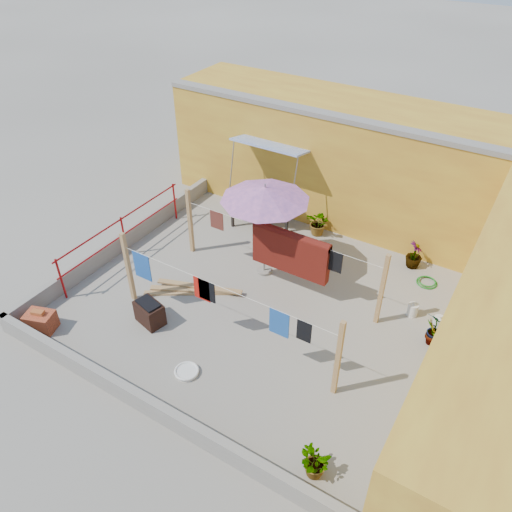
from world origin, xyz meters
name	(u,v)px	position (x,y,z in m)	size (l,w,h in m)	color
ground	(259,302)	(0.00, 0.00, 0.00)	(80.00, 80.00, 0.00)	#9E998E
wall_back	(366,164)	(0.50, 4.69, 1.61)	(11.00, 3.27, 3.21)	gold
parapet_front	(153,408)	(0.00, -3.58, 0.22)	(8.30, 0.16, 0.44)	gray
parapet_left	(125,240)	(-4.08, 0.00, 0.22)	(0.16, 7.30, 0.44)	gray
red_railing	(123,230)	(-3.85, -0.20, 0.72)	(0.05, 4.20, 1.10)	maroon
clothesline_rig	(283,257)	(0.27, 0.57, 1.01)	(5.09, 2.35, 1.80)	tan
patio_umbrella	(265,194)	(-0.46, 1.01, 2.18)	(2.46, 2.46, 2.43)	gray
outdoor_table	(262,200)	(-1.68, 2.90, 0.73)	(1.91, 1.42, 0.81)	black
brick_stack	(41,321)	(-3.49, -3.16, 0.22)	(0.69, 0.59, 0.51)	#AD4628
lumber_pile	(194,290)	(-1.47, -0.50, 0.07)	(2.04, 1.26, 0.13)	tan
brazier	(150,313)	(-1.66, -1.78, 0.27)	(0.70, 0.55, 0.56)	black
white_basin	(187,371)	(-0.12, -2.50, 0.04)	(0.49, 0.49, 0.08)	silver
water_jug_a	(413,310)	(3.10, 1.40, 0.16)	(0.23, 0.23, 0.36)	silver
water_jug_b	(438,323)	(3.70, 1.26, 0.17)	(0.24, 0.24, 0.38)	silver
green_hose	(427,282)	(3.07, 2.68, 0.03)	(0.49, 0.49, 0.07)	#18701D
plant_back_a	(319,223)	(-0.06, 3.20, 0.36)	(0.65, 0.56, 0.72)	#1F5D1A
plant_back_b	(414,255)	(2.56, 3.13, 0.35)	(0.39, 0.39, 0.70)	#1F5D1A
plant_right_a	(435,329)	(3.70, 0.77, 0.42)	(0.45, 0.30, 0.85)	#1F5D1A
plant_right_b	(434,332)	(3.70, 0.76, 0.34)	(0.37, 0.30, 0.68)	#1F5D1A
plant_right_c	(316,464)	(2.93, -3.08, 0.30)	(0.55, 0.47, 0.61)	#1F5D1A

